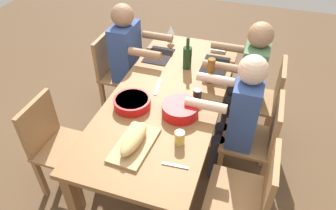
{
  "coord_description": "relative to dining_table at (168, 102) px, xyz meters",
  "views": [
    {
      "loc": [
        -1.91,
        -0.63,
        2.28
      ],
      "look_at": [
        0.0,
        0.0,
        0.63
      ],
      "focal_mm": 33.95,
      "sensor_mm": 36.0,
      "label": 1
    }
  ],
  "objects": [
    {
      "name": "ground_plane",
      "position": [
        0.0,
        0.0,
        -0.66
      ],
      "size": [
        8.0,
        8.0,
        0.0
      ],
      "primitive_type": "plane",
      "color": "brown"
    },
    {
      "name": "serving_bowl_greens",
      "position": [
        -0.2,
        -0.16,
        0.13
      ],
      "size": [
        0.27,
        0.27,
        0.09
      ],
      "color": "red",
      "rests_on": "dining_table"
    },
    {
      "name": "chair_far_left",
      "position": [
        -0.54,
        0.75,
        -0.17
      ],
      "size": [
        0.4,
        0.4,
        0.85
      ],
      "color": "#9E7044",
      "rests_on": "ground_plane"
    },
    {
      "name": "chair_near_left",
      "position": [
        -0.54,
        -0.75,
        -0.17
      ],
      "size": [
        0.4,
        0.4,
        0.85
      ],
      "color": "#9E7044",
      "rests_on": "ground_plane"
    },
    {
      "name": "wine_bottle",
      "position": [
        0.42,
        -0.04,
        0.19
      ],
      "size": [
        0.08,
        0.08,
        0.29
      ],
      "color": "#193819",
      "rests_on": "dining_table"
    },
    {
      "name": "cup_near_center",
      "position": [
        0.0,
        -0.24,
        0.13
      ],
      "size": [
        0.07,
        0.07,
        0.1
      ],
      "primitive_type": "cylinder",
      "color": "black",
      "rests_on": "dining_table"
    },
    {
      "name": "chair_near_center",
      "position": [
        0.0,
        -0.75,
        -0.17
      ],
      "size": [
        0.4,
        0.4,
        0.85
      ],
      "color": "#9E7044",
      "rests_on": "ground_plane"
    },
    {
      "name": "bread_loaf",
      "position": [
        -0.6,
        0.04,
        0.15
      ],
      "size": [
        0.33,
        0.13,
        0.09
      ],
      "primitive_type": "ellipsoid",
      "rotation": [
        0.0,
        0.0,
        -0.06
      ],
      "color": "tan",
      "rests_on": "cutting_board"
    },
    {
      "name": "fork_near_left",
      "position": [
        -0.68,
        -0.27,
        0.09
      ],
      "size": [
        0.03,
        0.17,
        0.01
      ],
      "primitive_type": "cube",
      "rotation": [
        0.0,
        0.0,
        0.07
      ],
      "color": "silver",
      "rests_on": "dining_table"
    },
    {
      "name": "carving_knife",
      "position": [
        0.07,
        0.11,
        0.09
      ],
      "size": [
        0.23,
        0.06,
        0.01
      ],
      "primitive_type": "cube",
      "rotation": [
        0.0,
        0.0,
        0.14
      ],
      "color": "silver",
      "rests_on": "dining_table"
    },
    {
      "name": "cutting_board",
      "position": [
        -0.6,
        0.04,
        0.09
      ],
      "size": [
        0.41,
        0.24,
        0.02
      ],
      "primitive_type": "cube",
      "rotation": [
        0.0,
        0.0,
        -0.06
      ],
      "color": "tan",
      "rests_on": "dining_table"
    },
    {
      "name": "placemat_far_right",
      "position": [
        0.54,
        0.27,
        0.09
      ],
      "size": [
        0.32,
        0.23,
        0.01
      ],
      "primitive_type": "cube",
      "color": "black",
      "rests_on": "dining_table"
    },
    {
      "name": "beer_bottle",
      "position": [
        0.27,
        -0.28,
        0.19
      ],
      "size": [
        0.06,
        0.06,
        0.22
      ],
      "primitive_type": "cylinder",
      "color": "brown",
      "rests_on": "dining_table"
    },
    {
      "name": "napkin_stack",
      "position": [
        0.84,
        -0.25,
        0.09
      ],
      "size": [
        0.14,
        0.14,
        0.02
      ],
      "primitive_type": "cube",
      "rotation": [
        0.0,
        0.0,
        0.03
      ],
      "color": "white",
      "rests_on": "dining_table"
    },
    {
      "name": "wine_glass",
      "position": [
        0.85,
        0.25,
        0.2
      ],
      "size": [
        0.08,
        0.08,
        0.17
      ],
      "color": "silver",
      "rests_on": "dining_table"
    },
    {
      "name": "diner_far_right",
      "position": [
        0.54,
        0.57,
        0.04
      ],
      "size": [
        0.41,
        0.53,
        1.2
      ],
      "color": "#2D2D38",
      "rests_on": "ground_plane"
    },
    {
      "name": "diner_near_right",
      "position": [
        0.54,
        -0.57,
        0.04
      ],
      "size": [
        0.41,
        0.53,
        1.2
      ],
      "color": "#2D2D38",
      "rests_on": "ground_plane"
    },
    {
      "name": "serving_bowl_fruit",
      "position": [
        -0.23,
        0.21,
        0.12
      ],
      "size": [
        0.28,
        0.28,
        0.07
      ],
      "color": "red",
      "rests_on": "dining_table"
    },
    {
      "name": "dining_table",
      "position": [
        0.0,
        0.0,
        0.0
      ],
      "size": [
        1.97,
        0.86,
        0.74
      ],
      "color": "olive",
      "rests_on": "ground_plane"
    },
    {
      "name": "placemat_near_right",
      "position": [
        0.54,
        -0.27,
        0.09
      ],
      "size": [
        0.32,
        0.23,
        0.01
      ],
      "primitive_type": "cube",
      "color": "black",
      "rests_on": "dining_table"
    },
    {
      "name": "diner_near_center",
      "position": [
        0.0,
        -0.57,
        0.04
      ],
      "size": [
        0.41,
        0.53,
        1.2
      ],
      "color": "#2D2D38",
      "rests_on": "ground_plane"
    },
    {
      "name": "chair_near_right",
      "position": [
        0.54,
        -0.75,
        -0.17
      ],
      "size": [
        0.4,
        0.4,
        0.85
      ],
      "color": "#9E7044",
      "rests_on": "ground_plane"
    },
    {
      "name": "cup_near_left",
      "position": [
        -0.49,
        -0.24,
        0.13
      ],
      "size": [
        0.07,
        0.07,
        0.1
      ],
      "primitive_type": "cylinder",
      "color": "gold",
      "rests_on": "dining_table"
    },
    {
      "name": "chair_far_right",
      "position": [
        0.54,
        0.75,
        -0.17
      ],
      "size": [
        0.4,
        0.4,
        0.85
      ],
      "color": "#9E7044",
      "rests_on": "ground_plane"
    }
  ]
}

